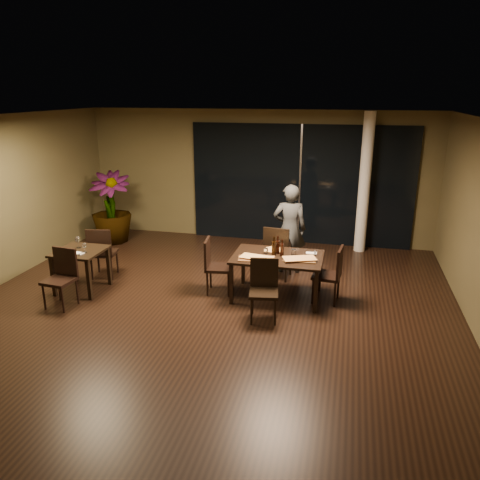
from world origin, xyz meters
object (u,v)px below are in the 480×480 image
main_table (277,260)px  bottle_b (282,248)px  chair_side_near (62,274)px  potted_plant (111,208)px  chair_main_left (214,263)px  diner (290,229)px  bottle_a (274,246)px  bottle_c (278,245)px  side_table (80,257)px  chair_main_near (264,286)px  chair_main_far (277,250)px  chair_side_far (102,250)px  chair_main_right (332,272)px

main_table → bottle_b: bearing=17.4°
chair_side_near → bottle_b: size_ratio=3.33×
potted_plant → chair_main_left: bearing=-35.4°
diner → bottle_a: (-0.10, -1.22, 0.05)m
bottle_c → potted_plant: bearing=153.9°
side_table → chair_main_near: (3.32, -0.28, -0.10)m
chair_main_left → bottle_b: bearing=-94.8°
main_table → bottle_c: bottle_c is taller
potted_plant → bottle_a: size_ratio=4.96×
diner → bottle_b: size_ratio=6.03×
chair_main_near → bottle_c: 0.98m
side_table → chair_main_left: bearing=11.4°
chair_main_far → bottle_c: 0.76m
chair_main_far → bottle_c: size_ratio=3.33×
chair_main_far → chair_side_far: (-3.20, -0.70, -0.03)m
chair_main_far → chair_main_right: (1.03, -0.77, -0.04)m
side_table → potted_plant: 2.81m
main_table → chair_main_near: (-0.08, -0.78, -0.15)m
potted_plant → bottle_b: size_ratio=5.70×
chair_main_left → chair_main_right: chair_main_left is taller
chair_main_left → chair_side_far: bearing=78.7°
chair_side_far → potted_plant: potted_plant is taller
chair_main_near → bottle_b: (0.15, 0.81, 0.37)m
chair_main_right → chair_side_near: chair_main_right is taller
potted_plant → chair_side_near: bearing=-75.5°
main_table → bottle_a: bearing=163.0°
chair_side_far → bottle_c: bottle_c is taller
chair_main_left → chair_side_far: 2.23m
chair_main_left → bottle_b: bottle_b is taller
chair_main_near → chair_side_near: 3.31m
chair_side_near → diner: 4.15m
chair_main_left → bottle_c: bottle_c is taller
chair_main_left → diner: size_ratio=0.56×
chair_main_right → bottle_b: size_ratio=3.34×
main_table → chair_main_near: chair_main_near is taller
main_table → chair_side_near: bearing=-162.1°
side_table → chair_side_far: chair_side_far is taller
side_table → chair_side_near: size_ratio=0.83×
main_table → side_table: (-3.40, -0.50, -0.05)m
bottle_c → chair_main_left: bearing=-171.8°
main_table → chair_main_left: size_ratio=1.55×
chair_main_left → chair_main_right: 2.01m
main_table → diner: 1.26m
main_table → potted_plant: potted_plant is taller
side_table → potted_plant: (-0.82, 2.68, 0.20)m
chair_main_right → chair_side_far: size_ratio=0.98×
diner → chair_main_far: bearing=62.5°
potted_plant → bottle_c: potted_plant is taller
bottle_a → diner: bearing=85.2°
chair_main_right → potted_plant: size_ratio=0.59×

